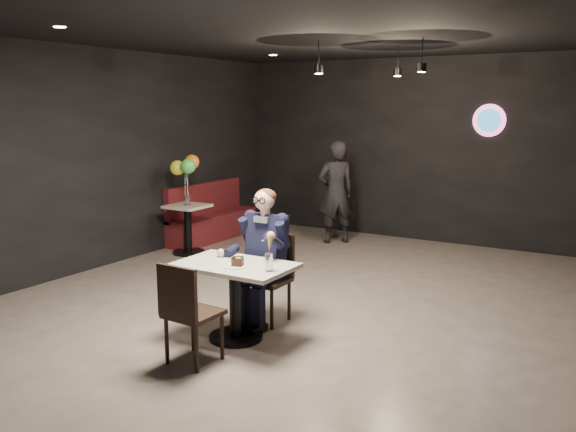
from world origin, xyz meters
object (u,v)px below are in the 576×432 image
Objects in this scene: chair_near at (194,311)px; balloon_vase at (187,200)px; sundae_glass at (269,262)px; chair_far at (267,279)px; booth_bench at (213,211)px; side_table at (188,231)px; passerby at (336,192)px; seated_man at (266,255)px; main_table at (235,301)px.

chair_near is 4.07m from balloon_vase.
chair_far is at bearing 124.70° from sundae_glass.
booth_bench is at bearing 127.99° from chair_near.
side_table is 0.42× the size of passerby.
chair_near is 6.60× the size of balloon_vase.
main_table is at bearing -90.00° from seated_man.
main_table is at bearing 59.63° from passerby.
balloon_vase is at bearing 132.85° from chair_near.
passerby is at bearing 108.84° from sundae_glass.
chair_near is 5.74× the size of sundae_glass.
balloon_vase is (-2.65, 1.90, 0.36)m from chair_far.
balloon_vase is (-2.65, 2.45, 0.44)m from main_table.
seated_man reaches higher than chair_far.
side_table is (-3.06, 2.50, -0.48)m from sundae_glass.
main_table is 3.64m from balloon_vase.
chair_far is at bearing -35.72° from balloon_vase.
chair_far is 5.74× the size of sundae_glass.
passerby is at bearing 105.90° from seated_man.
sundae_glass is at bearing -39.26° from side_table.
passerby is (1.88, 0.83, 0.36)m from booth_bench.
booth_bench is (-2.95, 2.90, -0.25)m from seated_man.
passerby is (1.58, 1.83, 0.01)m from balloon_vase.
sundae_glass is (0.41, -0.60, 0.11)m from seated_man.
chair_near is 4.06m from side_table.
sundae_glass is at bearing -55.30° from chair_far.
sundae_glass is 3.98m from side_table.
seated_man is at bearing 90.00° from main_table.
chair_near is at bearing 57.93° from passerby.
sundae_glass is (0.41, 0.57, 0.37)m from chair_near.
chair_far reaches higher than main_table.
chair_near is 5.03m from passerby.
side_table is 2.47m from passerby.
chair_near is (0.00, -1.17, 0.00)m from chair_far.
chair_far is at bearing 90.00° from main_table.
main_table is 0.62m from chair_near.
side_table is (-2.65, 1.90, -0.37)m from seated_man.
chair_near is at bearing -54.10° from booth_bench.
balloon_vase is at bearing 144.28° from chair_far.
passerby is (1.58, 1.83, 0.48)m from side_table.
balloon_vase reaches higher than side_table.
sundae_glass reaches higher than main_table.
booth_bench is at bearing -20.40° from passerby.
main_table is 4.54m from booth_bench.
seated_man is at bearing -35.72° from balloon_vase.
sundae_glass is (0.41, -0.05, 0.46)m from main_table.
chair_far reaches higher than balloon_vase.
seated_man is 2.06× the size of side_table.
main_table is 0.76× the size of seated_man.
chair_far is at bearing -35.72° from side_table.
balloon_vase is at bearing 137.17° from main_table.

